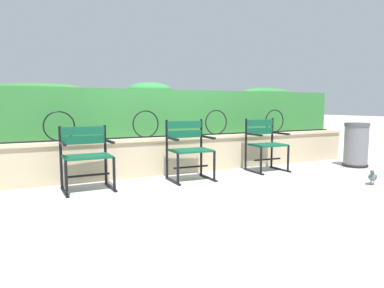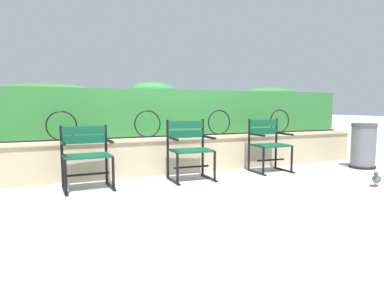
{
  "view_description": "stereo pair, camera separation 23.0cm",
  "coord_description": "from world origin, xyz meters",
  "px_view_note": "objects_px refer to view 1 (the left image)",
  "views": [
    {
      "loc": [
        -2.1,
        -4.17,
        1.08
      ],
      "look_at": [
        0.0,
        0.12,
        0.55
      ],
      "focal_mm": 32.26,
      "sensor_mm": 36.0,
      "label": 1
    },
    {
      "loc": [
        -1.89,
        -4.26,
        1.08
      ],
      "look_at": [
        0.0,
        0.12,
        0.55
      ],
      "focal_mm": 32.26,
      "sensor_mm": 36.0,
      "label": 2
    }
  ],
  "objects_px": {
    "park_chair_centre": "(189,148)",
    "park_chair_left": "(86,155)",
    "park_chair_right": "(265,143)",
    "trash_bin": "(356,146)",
    "pigeon_near_chairs": "(373,177)"
  },
  "relations": [
    {
      "from": "park_chair_left",
      "to": "trash_bin",
      "type": "relative_size",
      "value": 1.05
    },
    {
      "from": "park_chair_left",
      "to": "park_chair_centre",
      "type": "xyz_separation_m",
      "value": [
        1.45,
        -0.03,
        0.01
      ]
    },
    {
      "from": "park_chair_centre",
      "to": "park_chair_left",
      "type": "bearing_deg",
      "value": 178.69
    },
    {
      "from": "park_chair_right",
      "to": "pigeon_near_chairs",
      "type": "relative_size",
      "value": 3.25
    },
    {
      "from": "park_chair_centre",
      "to": "park_chair_right",
      "type": "bearing_deg",
      "value": 3.05
    },
    {
      "from": "park_chair_left",
      "to": "pigeon_near_chairs",
      "type": "height_order",
      "value": "park_chair_left"
    },
    {
      "from": "park_chair_centre",
      "to": "pigeon_near_chairs",
      "type": "xyz_separation_m",
      "value": [
        2.12,
        -1.42,
        -0.36
      ]
    },
    {
      "from": "park_chair_centre",
      "to": "trash_bin",
      "type": "xyz_separation_m",
      "value": [
        3.14,
        -0.33,
        -0.1
      ]
    },
    {
      "from": "park_chair_left",
      "to": "pigeon_near_chairs",
      "type": "bearing_deg",
      "value": -22.11
    },
    {
      "from": "park_chair_left",
      "to": "trash_bin",
      "type": "height_order",
      "value": "park_chair_left"
    },
    {
      "from": "park_chair_right",
      "to": "trash_bin",
      "type": "relative_size",
      "value": 1.11
    },
    {
      "from": "park_chair_centre",
      "to": "park_chair_right",
      "type": "xyz_separation_m",
      "value": [
        1.44,
        0.08,
        -0.0
      ]
    },
    {
      "from": "park_chair_left",
      "to": "park_chair_centre",
      "type": "height_order",
      "value": "park_chair_centre"
    },
    {
      "from": "park_chair_right",
      "to": "pigeon_near_chairs",
      "type": "distance_m",
      "value": 1.68
    },
    {
      "from": "pigeon_near_chairs",
      "to": "trash_bin",
      "type": "height_order",
      "value": "trash_bin"
    }
  ]
}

